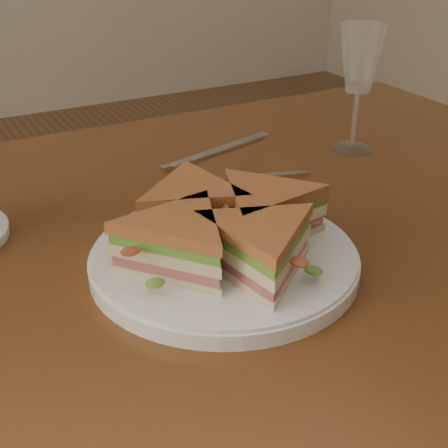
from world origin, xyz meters
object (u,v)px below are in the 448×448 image
spoon (212,179)px  table (218,289)px  plate (224,260)px  sandwich_wedges (224,228)px  wine_glass (360,62)px  knife (214,152)px

spoon → table: bearing=-97.5°
plate → sandwich_wedges: bearing=90.0°
plate → wine_glass: wine_glass is taller
plate → knife: bearing=63.8°
wine_glass → sandwich_wedges: bearing=-148.4°
spoon → wine_glass: (0.25, 0.01, 0.13)m
spoon → wine_glass: size_ratio=0.96×
sandwich_wedges → spoon: 0.22m
plate → sandwich_wedges: 0.04m
plate → knife: 0.33m
plate → spoon: size_ratio=1.55×
sandwich_wedges → knife: (0.14, 0.29, -0.04)m
table → plate: size_ratio=4.34×
sandwich_wedges → wine_glass: (0.34, 0.21, 0.09)m
table → sandwich_wedges: bearing=-114.5°
plate → wine_glass: size_ratio=1.49×
plate → wine_glass: 0.41m
spoon → sandwich_wedges: bearing=-97.5°
sandwich_wedges → spoon: size_ratio=1.47×
table → plate: 0.15m
sandwich_wedges → spoon: (0.09, 0.20, -0.04)m
plate → sandwich_wedges: sandwich_wedges is taller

